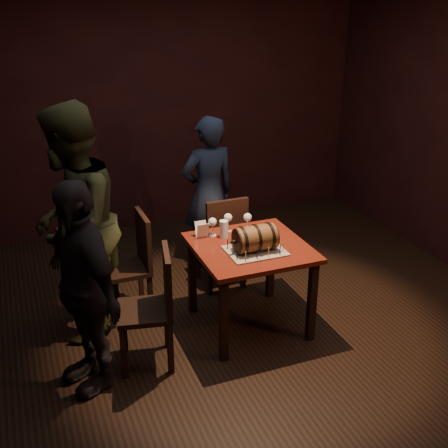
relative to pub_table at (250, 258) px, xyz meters
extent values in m
plane|color=black|center=(-0.11, 0.00, -0.64)|extent=(5.00, 5.00, 0.00)
cube|color=black|center=(-0.11, 2.50, 0.76)|extent=(5.00, 0.04, 2.80)
cube|color=#4A130C|center=(0.00, 0.00, 0.09)|extent=(0.90, 0.90, 0.04)
cube|color=black|center=(-0.38, -0.38, -0.29)|extent=(0.06, 0.06, 0.71)
cube|color=black|center=(0.38, -0.38, -0.29)|extent=(0.06, 0.06, 0.71)
cube|color=black|center=(-0.38, 0.38, -0.29)|extent=(0.06, 0.06, 0.71)
cube|color=black|center=(0.38, 0.38, -0.29)|extent=(0.06, 0.06, 0.71)
cube|color=gray|center=(-0.01, -0.12, 0.12)|extent=(0.45, 0.35, 0.01)
cylinder|color=brown|center=(-0.01, -0.12, 0.23)|extent=(0.31, 0.21, 0.21)
cylinder|color=black|center=(-0.12, -0.12, 0.23)|extent=(0.02, 0.22, 0.22)
cylinder|color=black|center=(-0.01, -0.12, 0.23)|extent=(0.02, 0.22, 0.22)
cylinder|color=black|center=(0.10, -0.12, 0.23)|extent=(0.02, 0.22, 0.22)
cylinder|color=black|center=(-0.17, -0.12, 0.23)|extent=(0.01, 0.20, 0.20)
cylinder|color=black|center=(0.15, -0.12, 0.23)|extent=(0.01, 0.20, 0.20)
cylinder|color=black|center=(-0.19, -0.12, 0.23)|extent=(0.04, 0.02, 0.02)
sphere|color=black|center=(-0.21, -0.12, 0.23)|extent=(0.03, 0.03, 0.03)
cylinder|color=#D4C77E|center=(-0.16, -0.26, 0.16)|extent=(0.01, 0.01, 0.08)
cylinder|color=black|center=(-0.16, -0.26, 0.21)|extent=(0.00, 0.00, 0.01)
cylinder|color=black|center=(-0.06, -0.26, 0.16)|extent=(0.01, 0.01, 0.08)
cylinder|color=black|center=(-0.06, -0.26, 0.21)|extent=(0.00, 0.00, 0.01)
cylinder|color=#D4C77E|center=(0.04, -0.26, 0.16)|extent=(0.01, 0.01, 0.08)
cylinder|color=black|center=(0.04, -0.26, 0.21)|extent=(0.00, 0.00, 0.01)
cylinder|color=black|center=(0.14, -0.26, 0.16)|extent=(0.01, 0.01, 0.08)
cylinder|color=black|center=(0.14, -0.26, 0.21)|extent=(0.00, 0.00, 0.01)
cylinder|color=#D4C77E|center=(0.19, -0.21, 0.16)|extent=(0.01, 0.01, 0.08)
cylinder|color=black|center=(0.19, -0.21, 0.21)|extent=(0.00, 0.00, 0.01)
cylinder|color=black|center=(0.19, -0.12, 0.16)|extent=(0.01, 0.01, 0.08)
cylinder|color=black|center=(0.19, -0.12, 0.21)|extent=(0.00, 0.00, 0.01)
cylinder|color=#D4C77E|center=(0.19, -0.02, 0.16)|extent=(0.01, 0.01, 0.08)
cylinder|color=black|center=(0.19, -0.02, 0.21)|extent=(0.00, 0.00, 0.01)
cylinder|color=black|center=(0.14, 0.03, 0.16)|extent=(0.01, 0.01, 0.08)
cylinder|color=black|center=(0.14, 0.03, 0.21)|extent=(0.00, 0.00, 0.01)
cylinder|color=#D4C77E|center=(0.04, 0.03, 0.16)|extent=(0.01, 0.01, 0.08)
cylinder|color=black|center=(0.04, 0.03, 0.21)|extent=(0.00, 0.00, 0.01)
cylinder|color=black|center=(-0.06, 0.03, 0.16)|extent=(0.01, 0.01, 0.08)
cylinder|color=black|center=(-0.06, 0.03, 0.21)|extent=(0.00, 0.00, 0.01)
cylinder|color=#D4C77E|center=(-0.15, 0.03, 0.16)|extent=(0.01, 0.01, 0.08)
cylinder|color=black|center=(-0.15, 0.03, 0.21)|extent=(0.00, 0.00, 0.01)
cylinder|color=black|center=(-0.20, -0.02, 0.16)|extent=(0.01, 0.01, 0.08)
cylinder|color=black|center=(-0.20, -0.02, 0.21)|extent=(0.00, 0.00, 0.01)
cylinder|color=#D4C77E|center=(-0.20, -0.12, 0.16)|extent=(0.01, 0.01, 0.08)
cylinder|color=black|center=(-0.20, -0.12, 0.21)|extent=(0.00, 0.00, 0.01)
cylinder|color=black|center=(-0.20, -0.21, 0.16)|extent=(0.01, 0.01, 0.08)
cylinder|color=black|center=(-0.20, -0.21, 0.21)|extent=(0.00, 0.00, 0.01)
cylinder|color=silver|center=(-0.22, 0.30, 0.11)|extent=(0.06, 0.06, 0.01)
cylinder|color=silver|center=(-0.22, 0.30, 0.16)|extent=(0.01, 0.01, 0.09)
sphere|color=silver|center=(-0.22, 0.30, 0.23)|extent=(0.07, 0.07, 0.07)
sphere|color=#591114|center=(-0.22, 0.30, 0.23)|extent=(0.05, 0.05, 0.05)
cylinder|color=silver|center=(-0.06, 0.34, 0.11)|extent=(0.06, 0.06, 0.01)
cylinder|color=silver|center=(-0.06, 0.34, 0.16)|extent=(0.01, 0.01, 0.09)
sphere|color=silver|center=(-0.06, 0.34, 0.23)|extent=(0.07, 0.07, 0.07)
cylinder|color=silver|center=(0.10, 0.28, 0.11)|extent=(0.06, 0.06, 0.01)
cylinder|color=silver|center=(0.10, 0.28, 0.16)|extent=(0.01, 0.01, 0.09)
sphere|color=silver|center=(0.10, 0.28, 0.23)|extent=(0.07, 0.07, 0.07)
sphere|color=#BF594C|center=(0.10, 0.28, 0.23)|extent=(0.05, 0.05, 0.05)
cylinder|color=silver|center=(-0.14, 0.23, 0.18)|extent=(0.07, 0.07, 0.15)
cylinder|color=#9E5414|center=(-0.14, 0.23, 0.17)|extent=(0.06, 0.06, 0.11)
cylinder|color=white|center=(-0.14, 0.23, 0.23)|extent=(0.06, 0.06, 0.02)
cube|color=black|center=(0.03, 0.78, -0.19)|extent=(0.40, 0.40, 0.04)
cube|color=black|center=(0.20, 0.95, -0.43)|extent=(0.04, 0.04, 0.43)
cube|color=black|center=(-0.14, 0.94, -0.43)|extent=(0.04, 0.04, 0.43)
cube|color=black|center=(0.21, 0.61, -0.43)|extent=(0.04, 0.04, 0.43)
cube|color=black|center=(-0.13, 0.60, -0.43)|extent=(0.04, 0.04, 0.43)
cube|color=black|center=(0.04, 0.60, 0.06)|extent=(0.40, 0.04, 0.46)
cube|color=black|center=(-0.93, 0.55, -0.19)|extent=(0.40, 0.40, 0.04)
cube|color=black|center=(-1.10, 0.71, -0.43)|extent=(0.04, 0.04, 0.43)
cube|color=black|center=(-1.10, 0.37, -0.43)|extent=(0.04, 0.04, 0.43)
cube|color=black|center=(-0.76, 0.72, -0.43)|extent=(0.04, 0.04, 0.43)
cube|color=black|center=(-0.76, 0.38, -0.43)|extent=(0.04, 0.04, 0.43)
cube|color=black|center=(-0.75, 0.55, 0.06)|extent=(0.04, 0.40, 0.46)
cube|color=black|center=(-0.94, -0.19, -0.19)|extent=(0.47, 0.47, 0.04)
cube|color=black|center=(-1.07, 0.02, -0.43)|extent=(0.04, 0.04, 0.43)
cube|color=black|center=(-1.14, -0.32, -0.43)|extent=(0.04, 0.04, 0.43)
cube|color=black|center=(-0.74, -0.05, -0.43)|extent=(0.04, 0.04, 0.43)
cube|color=black|center=(-0.81, -0.39, -0.43)|extent=(0.04, 0.04, 0.43)
cube|color=black|center=(-0.76, -0.22, 0.06)|extent=(0.12, 0.40, 0.46)
imported|color=#1C2538|center=(0.08, 1.21, 0.14)|extent=(0.61, 0.43, 1.56)
imported|color=#33361B|center=(-1.32, 0.45, 0.32)|extent=(1.03, 1.14, 1.92)
imported|color=black|center=(-1.38, -0.26, 0.14)|extent=(0.65, 0.99, 1.56)
camera|label=1|loc=(-1.70, -3.75, 2.04)|focal=45.00mm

